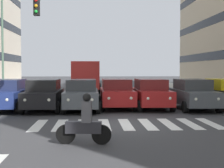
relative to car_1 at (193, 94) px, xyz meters
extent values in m
plane|color=#38383A|center=(4.35, 4.65, -0.89)|extent=(180.00, 180.00, 0.00)
cube|color=silver|center=(0.75, 4.65, -0.88)|extent=(0.45, 2.80, 0.01)
cube|color=silver|center=(1.65, 4.65, -0.88)|extent=(0.45, 2.80, 0.01)
cube|color=silver|center=(2.55, 4.65, -0.88)|extent=(0.45, 2.80, 0.01)
cube|color=silver|center=(3.45, 4.65, -0.88)|extent=(0.45, 2.80, 0.01)
cube|color=silver|center=(4.35, 4.65, -0.88)|extent=(0.45, 2.80, 0.01)
cube|color=silver|center=(5.25, 4.65, -0.88)|extent=(0.45, 2.80, 0.01)
cube|color=silver|center=(6.15, 4.65, -0.88)|extent=(0.45, 2.80, 0.01)
cube|color=silver|center=(7.05, 4.65, -0.88)|extent=(0.45, 2.80, 0.01)
cube|color=silver|center=(7.95, 4.65, -0.88)|extent=(0.45, 2.80, 0.01)
cylinder|color=black|center=(-1.17, 1.28, -0.57)|extent=(0.22, 0.64, 0.64)
cylinder|color=black|center=(-1.17, -1.62, -0.57)|extent=(0.22, 0.64, 0.64)
cube|color=#474C51|center=(0.00, 0.05, -0.17)|extent=(1.80, 4.40, 0.80)
cube|color=#343639|center=(0.00, -0.15, 0.53)|extent=(1.58, 2.46, 0.60)
cylinder|color=black|center=(-0.90, 1.50, -0.57)|extent=(0.22, 0.64, 0.64)
cylinder|color=black|center=(0.90, 1.50, -0.57)|extent=(0.22, 0.64, 0.64)
cylinder|color=black|center=(-0.90, -1.40, -0.57)|extent=(0.22, 0.64, 0.64)
cylinder|color=black|center=(0.90, -1.40, -0.57)|extent=(0.22, 0.64, 0.64)
sphere|color=white|center=(-0.58, 2.20, -0.09)|extent=(0.18, 0.18, 0.18)
sphere|color=white|center=(0.58, 2.20, -0.09)|extent=(0.18, 0.18, 0.18)
cube|color=maroon|center=(2.32, -0.46, -0.17)|extent=(1.80, 4.40, 0.80)
cube|color=maroon|center=(2.32, -0.66, 0.53)|extent=(1.58, 2.46, 0.60)
cylinder|color=black|center=(1.42, 0.99, -0.57)|extent=(0.22, 0.64, 0.64)
cylinder|color=black|center=(3.22, 0.99, -0.57)|extent=(0.22, 0.64, 0.64)
cylinder|color=black|center=(1.42, -1.91, -0.57)|extent=(0.22, 0.64, 0.64)
cylinder|color=black|center=(3.22, -1.91, -0.57)|extent=(0.22, 0.64, 0.64)
sphere|color=white|center=(1.75, 1.69, -0.09)|extent=(0.18, 0.18, 0.18)
sphere|color=white|center=(2.90, 1.69, -0.09)|extent=(0.18, 0.18, 0.18)
cube|color=maroon|center=(4.31, -0.69, -0.17)|extent=(1.80, 4.40, 0.80)
cube|color=maroon|center=(4.31, -0.89, 0.53)|extent=(1.58, 2.46, 0.60)
cylinder|color=black|center=(3.41, 0.76, -0.57)|extent=(0.22, 0.64, 0.64)
cylinder|color=black|center=(5.21, 0.76, -0.57)|extent=(0.22, 0.64, 0.64)
cylinder|color=black|center=(3.41, -2.14, -0.57)|extent=(0.22, 0.64, 0.64)
cylinder|color=black|center=(5.21, -2.14, -0.57)|extent=(0.22, 0.64, 0.64)
sphere|color=white|center=(3.74, 1.46, -0.09)|extent=(0.18, 0.18, 0.18)
sphere|color=white|center=(4.89, 1.46, -0.09)|extent=(0.18, 0.18, 0.18)
cube|color=#474C51|center=(6.33, 0.07, -0.17)|extent=(1.80, 4.40, 0.80)
cube|color=#343639|center=(6.33, -0.13, 0.53)|extent=(1.58, 2.46, 0.60)
cylinder|color=black|center=(5.43, 1.52, -0.57)|extent=(0.22, 0.64, 0.64)
cylinder|color=black|center=(7.23, 1.52, -0.57)|extent=(0.22, 0.64, 0.64)
cylinder|color=black|center=(5.43, -1.38, -0.57)|extent=(0.22, 0.64, 0.64)
cylinder|color=black|center=(7.23, -1.38, -0.57)|extent=(0.22, 0.64, 0.64)
sphere|color=white|center=(5.76, 2.22, -0.09)|extent=(0.18, 0.18, 0.18)
sphere|color=white|center=(6.91, 2.22, -0.09)|extent=(0.18, 0.18, 0.18)
cube|color=black|center=(8.43, -0.02, -0.17)|extent=(1.80, 4.40, 0.80)
cube|color=black|center=(8.43, -0.22, 0.53)|extent=(1.58, 2.46, 0.60)
cylinder|color=black|center=(7.53, 1.43, -0.57)|extent=(0.22, 0.64, 0.64)
cylinder|color=black|center=(9.33, 1.43, -0.57)|extent=(0.22, 0.64, 0.64)
cylinder|color=black|center=(7.53, -1.48, -0.57)|extent=(0.22, 0.64, 0.64)
cylinder|color=black|center=(9.33, -1.48, -0.57)|extent=(0.22, 0.64, 0.64)
sphere|color=white|center=(7.85, 2.13, -0.09)|extent=(0.18, 0.18, 0.18)
sphere|color=white|center=(9.00, 2.13, -0.09)|extent=(0.18, 0.18, 0.18)
cube|color=navy|center=(10.47, -0.19, -0.17)|extent=(1.80, 4.40, 0.80)
cube|color=#1D2547|center=(10.47, -0.39, 0.53)|extent=(1.58, 2.46, 0.60)
cylinder|color=black|center=(9.57, 1.26, -0.57)|extent=(0.22, 0.64, 0.64)
cylinder|color=black|center=(9.57, -1.64, -0.57)|extent=(0.22, 0.64, 0.64)
sphere|color=white|center=(9.90, 1.96, -0.09)|extent=(0.18, 0.18, 0.18)
cube|color=red|center=(6.33, -15.27, 0.86)|extent=(2.50, 10.50, 2.50)
cube|color=black|center=(6.33, -15.27, 1.41)|extent=(2.52, 9.87, 0.80)
cylinder|color=black|center=(5.08, -11.60, -0.39)|extent=(0.28, 1.00, 1.00)
cylinder|color=black|center=(7.58, -11.60, -0.39)|extent=(0.28, 1.00, 1.00)
cylinder|color=black|center=(5.08, -18.42, -0.39)|extent=(0.28, 1.00, 1.00)
cylinder|color=black|center=(7.58, -18.42, -0.39)|extent=(0.28, 1.00, 1.00)
cylinder|color=black|center=(6.56, 7.96, -0.59)|extent=(0.61, 0.17, 0.60)
cylinder|color=black|center=(5.47, 8.08, -0.59)|extent=(0.61, 0.17, 0.60)
cube|color=#232328|center=(6.02, 8.02, -0.37)|extent=(1.12, 0.36, 0.36)
cube|color=#4C4C51|center=(5.92, 8.03, 0.11)|extent=(0.32, 0.39, 0.64)
sphere|color=black|center=(5.92, 8.03, 0.55)|extent=(0.26, 0.26, 0.26)
cube|color=black|center=(8.09, 3.91, 4.06)|extent=(0.24, 0.28, 0.76)
sphere|color=red|center=(8.09, 4.06, 4.30)|extent=(0.14, 0.14, 0.14)
sphere|color=orange|center=(8.09, 4.06, 4.06)|extent=(0.14, 0.14, 0.14)
sphere|color=green|center=(8.09, 4.06, 3.82)|extent=(0.14, 0.14, 0.14)
cylinder|color=#4C6B56|center=(12.72, -7.61, 3.20)|extent=(0.16, 0.16, 7.87)
camera|label=1|loc=(5.76, 17.57, 1.40)|focal=50.47mm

